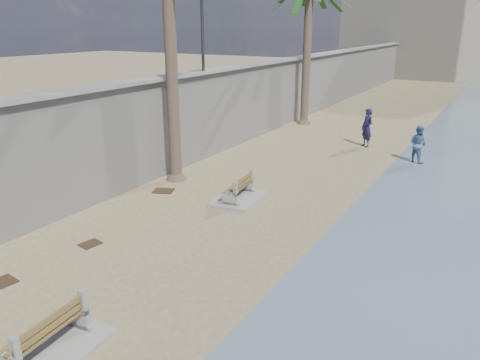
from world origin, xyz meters
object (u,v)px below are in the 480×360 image
at_px(person_a, 367,125).
at_px(person_b, 418,142).
at_px(bench_far, 238,190).
at_px(bench_near, 46,337).

height_order(person_a, person_b, person_a).
xyz_separation_m(bench_far, person_a, (1.59, 8.93, 0.67)).
distance_m(person_a, person_b, 2.94).
height_order(bench_far, person_a, person_a).
height_order(bench_near, bench_far, bench_near).
relative_size(bench_near, person_b, 1.23).
height_order(bench_near, person_b, person_b).
bearing_deg(person_b, bench_far, 87.45).
bearing_deg(bench_far, person_a, 79.88).
bearing_deg(person_a, bench_far, -60.32).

